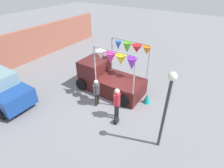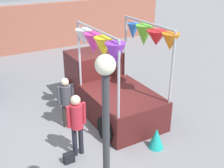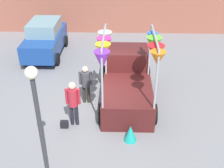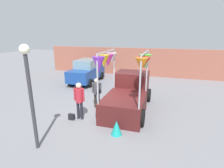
{
  "view_description": "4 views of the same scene",
  "coord_description": "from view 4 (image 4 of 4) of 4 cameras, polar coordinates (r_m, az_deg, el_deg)",
  "views": [
    {
      "loc": [
        -6.76,
        -4.57,
        6.34
      ],
      "look_at": [
        -0.07,
        -0.17,
        1.24
      ],
      "focal_mm": 28.0,
      "sensor_mm": 36.0,
      "label": 1
    },
    {
      "loc": [
        -3.29,
        -6.91,
        4.88
      ],
      "look_at": [
        0.65,
        -0.01,
        1.3
      ],
      "focal_mm": 45.0,
      "sensor_mm": 36.0,
      "label": 2
    },
    {
      "loc": [
        0.6,
        -9.19,
        6.53
      ],
      "look_at": [
        0.33,
        -0.09,
        1.17
      ],
      "focal_mm": 45.0,
      "sensor_mm": 36.0,
      "label": 3
    },
    {
      "loc": [
        2.63,
        -7.84,
        3.89
      ],
      "look_at": [
        0.27,
        -0.1,
        1.56
      ],
      "focal_mm": 28.0,
      "sensor_mm": 36.0,
      "label": 4
    }
  ],
  "objects": [
    {
      "name": "ground_plane",
      "position": [
        9.14,
        -1.49,
        -9.13
      ],
      "size": [
        60.0,
        60.0,
        0.0
      ],
      "primitive_type": "plane",
      "color": "slate"
    },
    {
      "name": "brick_boundary_wall",
      "position": [
        17.05,
        7.92,
        7.2
      ],
      "size": [
        18.0,
        0.36,
        2.6
      ],
      "primitive_type": "cube",
      "color": "#9E5947",
      "rests_on": "ground"
    },
    {
      "name": "street_lamp",
      "position": [
        6.15,
        -25.45,
        0.25
      ],
      "size": [
        0.32,
        0.32,
        3.6
      ],
      "color": "#333338",
      "rests_on": "ground"
    },
    {
      "name": "person_customer",
      "position": [
        8.18,
        -10.66,
        -4.31
      ],
      "size": [
        0.53,
        0.34,
        1.77
      ],
      "color": "black",
      "rests_on": "ground"
    },
    {
      "name": "parked_car",
      "position": [
        14.56,
        -8.2,
        4.25
      ],
      "size": [
        1.88,
        4.0,
        1.88
      ],
      "color": "navy",
      "rests_on": "ground"
    },
    {
      "name": "folded_kite_bundle_teal",
      "position": [
        7.15,
        1.46,
        -14.1
      ],
      "size": [
        0.6,
        0.6,
        0.6
      ],
      "primitive_type": "cone",
      "rotation": [
        0.0,
        0.0,
        0.49
      ],
      "color": "teal",
      "rests_on": "ground"
    },
    {
      "name": "vendor_truck",
      "position": [
        9.27,
        5.38,
        -2.49
      ],
      "size": [
        2.48,
        4.12,
        3.14
      ],
      "color": "#4C1919",
      "rests_on": "ground"
    },
    {
      "name": "handbag",
      "position": [
        8.55,
        -13.07,
        -10.39
      ],
      "size": [
        0.28,
        0.16,
        0.28
      ],
      "primitive_type": "cube",
      "color": "black",
      "rests_on": "ground"
    },
    {
      "name": "person_vendor",
      "position": [
        9.36,
        -5.03,
        -2.06
      ],
      "size": [
        0.53,
        0.34,
        1.64
      ],
      "color": "#2D2823",
      "rests_on": "ground"
    }
  ]
}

